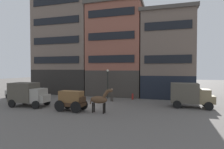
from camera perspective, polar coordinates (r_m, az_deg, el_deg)
name	(u,v)px	position (r m, az deg, el deg)	size (l,w,h in m)	color
ground_plane	(83,106)	(20.98, -9.05, -9.70)	(120.00, 120.00, 0.00)	#605B56
building_far_left	(66,44)	(33.32, -14.23, 9.24)	(10.25, 7.08, 17.04)	black
building_center_left	(116,50)	(29.63, 1.42, 7.78)	(8.80, 7.08, 14.51)	#38332D
building_center_right	(167,54)	(28.57, 17.03, 6.10)	(7.72, 7.08, 12.68)	black
cargo_wagon	(72,99)	(18.42, -12.64, -7.68)	(2.97, 1.63, 1.98)	#3D2819
draft_horse	(100,99)	(17.18, -3.92, -7.90)	(2.35, 0.68, 2.30)	#513823
delivery_truck_near	(190,94)	(21.24, 23.47, -5.79)	(4.40, 2.24, 2.62)	#7A6B4C
delivery_truck_far	(28,94)	(22.17, -24.97, -5.50)	(4.39, 2.20, 2.62)	gray
sedan_dark	(19,92)	(28.96, -27.31, -4.91)	(3.82, 2.11, 1.83)	gray
pedestrian_officer	(112,94)	(23.20, -0.03, -6.14)	(0.46, 0.46, 1.79)	#38332D
streetlamp_curbside	(108,80)	(25.46, -1.37, -1.63)	(0.32, 0.32, 4.12)	black
fire_hydrant_curbside	(133,96)	(24.87, 6.53, -6.91)	(0.24, 0.24, 0.83)	maroon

